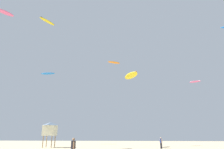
# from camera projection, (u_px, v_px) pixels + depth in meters

# --- Properties ---
(person_foreground) EXTENTS (0.41, 0.56, 1.80)m
(person_foreground) POSITION_uv_depth(u_px,v_px,m) (73.00, 147.00, 17.79)
(person_foreground) COLOR #2D2D33
(person_foreground) RESTS_ON ground
(person_midground) EXTENTS (0.38, 0.48, 1.67)m
(person_midground) POSITION_uv_depth(u_px,v_px,m) (161.00, 142.00, 31.56)
(person_midground) COLOR black
(person_midground) RESTS_ON ground
(lifeguard_tower) EXTENTS (2.30, 2.30, 4.15)m
(lifeguard_tower) POSITION_uv_depth(u_px,v_px,m) (50.00, 129.00, 35.14)
(lifeguard_tower) COLOR #8C704C
(lifeguard_tower) RESTS_ON ground
(kite_aloft_1) EXTENTS (2.67, 3.72, 0.87)m
(kite_aloft_1) POSITION_uv_depth(u_px,v_px,m) (131.00, 76.00, 30.91)
(kite_aloft_1) COLOR yellow
(kite_aloft_2) EXTENTS (3.75, 1.15, 0.49)m
(kite_aloft_2) POSITION_uv_depth(u_px,v_px,m) (48.00, 74.00, 52.07)
(kite_aloft_2) COLOR blue
(kite_aloft_3) EXTENTS (2.77, 2.04, 0.43)m
(kite_aloft_3) POSITION_uv_depth(u_px,v_px,m) (195.00, 82.00, 51.79)
(kite_aloft_3) COLOR #E5598C
(kite_aloft_4) EXTENTS (2.68, 3.30, 0.56)m
(kite_aloft_4) POSITION_uv_depth(u_px,v_px,m) (5.00, 12.00, 38.08)
(kite_aloft_4) COLOR #E5598C
(kite_aloft_5) EXTENTS (2.78, 4.00, 0.62)m
(kite_aloft_5) POSITION_uv_depth(u_px,v_px,m) (47.00, 21.00, 43.01)
(kite_aloft_5) COLOR yellow
(kite_aloft_6) EXTENTS (2.92, 2.08, 0.34)m
(kite_aloft_6) POSITION_uv_depth(u_px,v_px,m) (114.00, 62.00, 44.42)
(kite_aloft_6) COLOR orange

